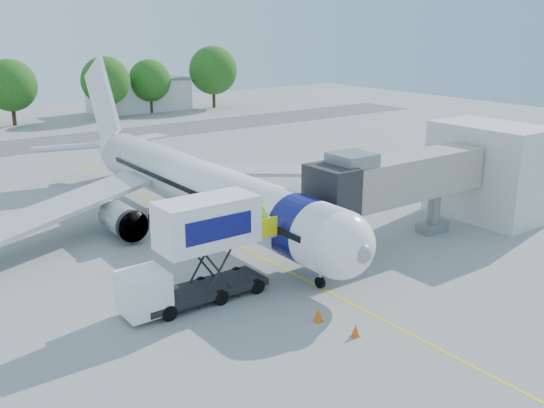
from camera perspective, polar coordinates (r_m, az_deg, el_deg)
ground at (r=40.98m, az=-4.18°, el=-3.41°), size 160.00×160.00×0.00m
guidance_line at (r=40.98m, az=-4.18°, el=-3.41°), size 0.15×70.00×0.01m
taxiway_strip at (r=78.66m, az=-20.85°, el=5.29°), size 120.00×10.00×0.01m
aircraft at (r=43.49m, az=-7.16°, el=1.76°), size 34.17×37.73×11.35m
jet_bridge at (r=39.46m, az=11.12°, el=2.12°), size 13.90×3.20×6.60m
terminal_stub at (r=47.76m, az=19.69°, el=2.93°), size 5.00×8.00×7.00m
catering_hiloader at (r=31.38m, az=-7.10°, el=-4.52°), size 8.53×2.44×5.50m
ground_tug at (r=30.81m, az=16.50°, el=-9.57°), size 3.77×2.06×1.48m
safety_cone_a at (r=29.06m, az=7.88°, el=-11.71°), size 0.39×0.39×0.63m
safety_cone_b at (r=30.20m, az=4.40°, el=-10.35°), size 0.45×0.45×0.72m
outbuilding_right at (r=104.34m, az=-12.38°, el=10.02°), size 16.40×7.40×5.30m
tree_d at (r=94.10m, az=-23.41°, el=10.21°), size 7.32×7.32×9.33m
tree_e at (r=96.60m, az=-15.40°, el=11.11°), size 7.33×7.33×9.35m
tree_f at (r=101.24m, az=-11.44°, el=11.32°), size 6.72×6.72×8.56m
tree_g at (r=106.07m, az=-5.56°, el=12.41°), size 8.18×8.18×10.43m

